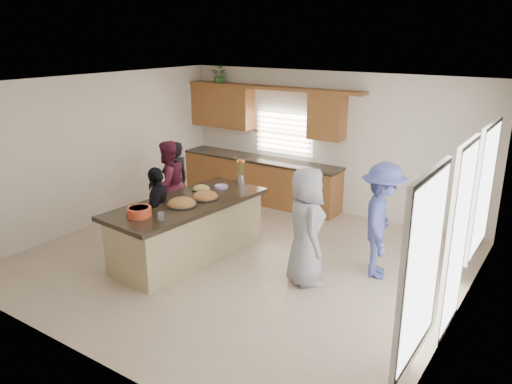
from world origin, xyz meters
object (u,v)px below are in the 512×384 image
Objects in this scene: woman_left_back at (175,182)px; woman_left_mid at (168,185)px; island at (188,231)px; woman_right_back at (382,221)px; woman_right_front at (306,227)px; salad_bowl at (139,211)px; woman_left_front at (158,212)px.

woman_left_mid is (0.11, -0.32, 0.04)m from woman_left_back.
woman_left_mid reaches higher than woman_left_back.
woman_right_back is at bearing 26.48° from island.
woman_right_front is at bearing 88.16° from woman_left_mid.
island is 8.01× the size of salad_bowl.
island is 2.05m from woman_right_front.
woman_right_back is at bearing 102.36° from woman_left_back.
woman_left_mid is 0.94× the size of woman_right_back.
woman_left_mid is at bearing -174.13° from woman_left_front.
woman_left_mid is 4.01m from woman_right_back.
woman_left_mid is 1.32m from woman_left_front.
island is at bearing 58.47° from woman_right_front.
woman_left_back is (-1.19, 2.04, -0.25)m from salad_bowl.
woman_left_mid reaches higher than island.
woman_right_back reaches higher than woman_right_front.
woman_right_front is (1.98, 0.30, 0.41)m from island.
salad_bowl is at bearing 39.77° from woman_left_mid.
woman_left_front is (-0.29, 0.66, -0.27)m from salad_bowl.
salad_bowl is 2.37m from woman_left_back.
woman_right_back is (4.11, -0.04, 0.09)m from woman_left_back.
woman_left_back is 3.39m from woman_right_front.
woman_left_back reaches higher than woman_left_front.
woman_right_back is (3.20, 1.34, 0.12)m from woman_left_front.
woman_right_front is (-0.82, -0.80, -0.01)m from woman_right_back.
woman_left_back is at bearing 72.77° from woman_right_back.
woman_right_back reaches higher than woman_left_front.
island is at bearing 61.77° from woman_left_back.
woman_left_mid reaches higher than woman_left_front.
woman_left_back is at bearing -154.04° from woman_left_mid.
salad_bowl is 2.04m from woman_left_mid.
woman_right_front reaches higher than woman_left_front.
salad_bowl is at bearing -7.24° from woman_left_front.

